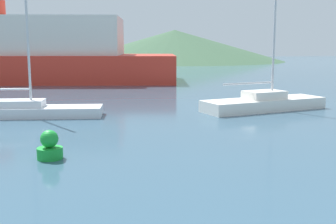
# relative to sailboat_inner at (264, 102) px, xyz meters

# --- Properties ---
(sailboat_inner) EXTENTS (7.43, 3.39, 9.12)m
(sailboat_inner) POSITION_rel_sailboat_inner_xyz_m (0.00, 0.00, 0.00)
(sailboat_inner) COLOR white
(sailboat_inner) RESTS_ON ground_plane
(sailboat_middle) EXTENTS (8.40, 3.13, 6.77)m
(sailboat_middle) POSITION_rel_sailboat_inner_xyz_m (-12.97, 0.90, -0.09)
(sailboat_middle) COLOR silver
(sailboat_middle) RESTS_ON ground_plane
(buoy_marker) EXTENTS (0.81, 0.81, 0.93)m
(buoy_marker) POSITION_rel_sailboat_inner_xyz_m (-11.27, -7.60, -0.05)
(buoy_marker) COLOR green
(buoy_marker) RESTS_ON ground_plane
(hill_central) EXTENTS (29.16, 29.16, 9.40)m
(hill_central) POSITION_rel_sailboat_inner_xyz_m (-21.08, 74.65, 4.26)
(hill_central) COLOR #476B42
(hill_central) RESTS_ON ground_plane
(hill_east) EXTENTS (48.16, 48.16, 6.85)m
(hill_east) POSITION_rel_sailboat_inner_xyz_m (13.85, 70.73, 2.99)
(hill_east) COLOR #38563D
(hill_east) RESTS_ON ground_plane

